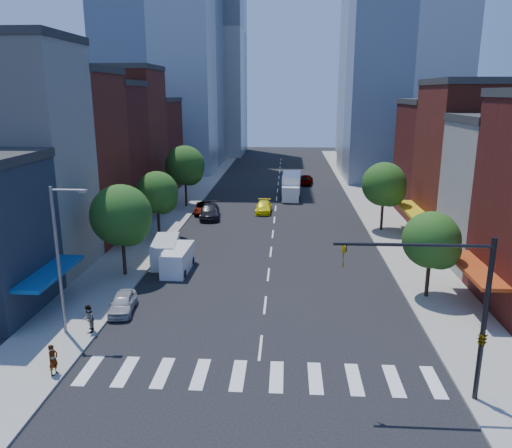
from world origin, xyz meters
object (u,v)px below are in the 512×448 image
Objects in this scene: pedestrian_far at (89,319)px; parked_car_front at (123,303)px; parked_car_third at (204,208)px; cargo_van_far at (165,252)px; parked_car_rear at (210,211)px; cargo_van_near at (177,260)px; traffic_car_far at (306,179)px; traffic_car_oncoming at (288,187)px; box_truck at (291,187)px; pedestrian_near at (53,360)px; taxi at (264,207)px; parked_car_second at (175,252)px.

parked_car_front is at bearing 149.05° from pedestrian_far.
parked_car_third is 18.44m from cargo_van_far.
parked_car_rear is (1.89, 26.11, 0.17)m from parked_car_front.
traffic_car_far is at bearing 75.00° from cargo_van_near.
parked_car_front is 0.78× the size of traffic_car_far.
parked_car_rear is 25.95m from traffic_car_far.
parked_car_third is 1.13× the size of traffic_car_oncoming.
pedestrian_near is at bearing -103.17° from box_truck.
box_truck is at bearing 38.85° from parked_car_third.
traffic_car_oncoming is at bearing 3.53° from pedestrian_near.
traffic_car_far is 10.73m from box_truck.
pedestrian_near reaches higher than parked_car_third.
taxi is 33.85m from pedestrian_far.
cargo_van_near is 2.86× the size of pedestrian_near.
taxi is at bearing -108.42° from box_truck.
parked_car_second is 17.82m from parked_car_third.
parked_car_front is at bearing -99.17° from parked_car_second.
parked_car_front is at bearing 77.51° from traffic_car_oncoming.
cargo_van_far is (-0.33, -18.44, 0.37)m from parked_car_third.
taxi is (6.07, 21.32, -0.32)m from cargo_van_near.
cargo_van_near is 11.68m from pedestrian_far.
parked_car_front is 8.25m from cargo_van_near.
box_truck reaches higher than taxi.
pedestrian_far is (-1.87, -31.67, 0.33)m from parked_car_third.
box_truck reaches higher than parked_car_rear.
parked_car_second is at bearing -108.24° from box_truck.
traffic_car_far is at bearing 66.80° from parked_car_front.
box_truck is at bearing 66.13° from parked_car_front.
traffic_car_far is at bearing 78.45° from box_truck.
cargo_van_near is (2.00, 7.99, 0.36)m from parked_car_front.
cargo_van_near is 32.11m from box_truck.
parked_car_third is 7.26m from taxi.
traffic_car_far is (13.12, 20.70, 0.14)m from parked_car_third.
cargo_van_near is 35.80m from traffic_car_oncoming.
cargo_van_near is at bearing -59.57° from cargo_van_far.
pedestrian_far is (-1.54, -13.23, -0.03)m from cargo_van_far.
parked_car_front is 40.35m from box_truck.
cargo_van_far reaches higher than traffic_car_oncoming.
pedestrian_far is (-2.89, -29.41, 0.20)m from parked_car_rear.
cargo_van_far is at bearing 74.24° from traffic_car_oncoming.
taxi is 1.08× the size of traffic_car_oncoming.
cargo_van_near is at bearing 77.41° from traffic_car_oncoming.
pedestrian_far is at bearing -104.78° from box_truck.
cargo_van_far reaches higher than pedestrian_far.
pedestrian_far is at bearing -101.64° from parked_car_second.
parked_car_third is at bearing -134.12° from box_truck.
box_truck is at bearing 70.62° from taxi.
traffic_car_oncoming is (9.75, 32.08, -0.11)m from parked_car_second.
cargo_van_far is 2.99× the size of pedestrian_far.
parked_car_rear is 1.21× the size of taxi.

